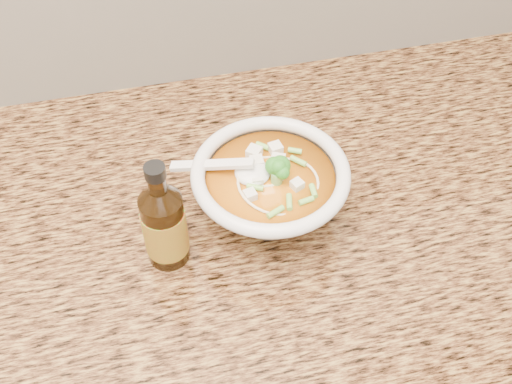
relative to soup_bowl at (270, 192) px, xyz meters
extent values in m
cube|color=olive|center=(-0.36, 0.02, -0.07)|extent=(4.00, 0.68, 0.04)
cylinder|color=silver|center=(0.00, 0.00, -0.05)|extent=(0.09, 0.09, 0.01)
torus|color=silver|center=(0.00, 0.00, 0.04)|extent=(0.21, 0.21, 0.02)
torus|color=beige|center=(0.02, 0.01, 0.03)|extent=(0.10, 0.10, 0.00)
torus|color=beige|center=(-0.02, -0.01, 0.03)|extent=(0.15, 0.15, 0.00)
torus|color=beige|center=(0.00, 0.00, 0.03)|extent=(0.10, 0.10, 0.00)
torus|color=beige|center=(0.00, 0.00, 0.03)|extent=(0.10, 0.10, 0.00)
torus|color=beige|center=(0.01, 0.01, 0.02)|extent=(0.09, 0.09, 0.00)
torus|color=beige|center=(-0.02, -0.01, 0.02)|extent=(0.12, 0.12, 0.00)
torus|color=beige|center=(0.01, -0.01, 0.02)|extent=(0.09, 0.09, 0.00)
cube|color=silver|center=(0.01, -0.05, 0.04)|extent=(0.02, 0.02, 0.02)
cube|color=silver|center=(0.01, 0.03, 0.04)|extent=(0.02, 0.02, 0.02)
cube|color=silver|center=(0.01, 0.05, 0.04)|extent=(0.02, 0.02, 0.01)
cube|color=silver|center=(-0.02, 0.05, 0.04)|extent=(0.02, 0.02, 0.02)
cube|color=silver|center=(0.02, 0.01, 0.04)|extent=(0.02, 0.02, 0.01)
cube|color=silver|center=(-0.02, 0.04, 0.04)|extent=(0.02, 0.02, 0.02)
cube|color=silver|center=(0.05, 0.02, 0.04)|extent=(0.03, 0.03, 0.02)
cube|color=silver|center=(-0.01, -0.02, 0.04)|extent=(0.02, 0.02, 0.02)
ellipsoid|color=#196014|center=(0.01, -0.01, 0.05)|extent=(0.04, 0.04, 0.04)
cylinder|color=#7EC84D|center=(-0.01, 0.05, 0.04)|extent=(0.01, 0.02, 0.01)
cylinder|color=#7EC84D|center=(0.03, 0.03, 0.04)|extent=(0.02, 0.02, 0.01)
cylinder|color=#7EC84D|center=(0.00, 0.04, 0.04)|extent=(0.02, 0.02, 0.01)
cylinder|color=#7EC84D|center=(-0.03, -0.01, 0.04)|extent=(0.01, 0.02, 0.01)
cylinder|color=#7EC84D|center=(-0.04, -0.05, 0.04)|extent=(0.02, 0.02, 0.01)
cylinder|color=#7EC84D|center=(0.05, 0.02, 0.04)|extent=(0.02, 0.01, 0.01)
cylinder|color=#7EC84D|center=(-0.06, 0.00, 0.04)|extent=(0.02, 0.02, 0.01)
cylinder|color=#7EC84D|center=(-0.05, 0.01, 0.04)|extent=(0.02, 0.02, 0.01)
ellipsoid|color=silver|center=(-0.02, 0.01, 0.04)|extent=(0.05, 0.05, 0.02)
cube|color=silver|center=(-0.07, 0.03, 0.04)|extent=(0.11, 0.06, 0.03)
cylinder|color=#321B06|center=(-0.15, -0.04, 0.01)|extent=(0.07, 0.07, 0.12)
cylinder|color=#321B06|center=(-0.15, -0.04, 0.10)|extent=(0.03, 0.03, 0.02)
cylinder|color=black|center=(-0.15, -0.04, 0.12)|extent=(0.03, 0.03, 0.02)
cylinder|color=red|center=(-0.15, -0.04, 0.01)|extent=(0.07, 0.07, 0.07)
camera|label=1|loc=(-0.15, -0.56, 0.67)|focal=45.00mm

